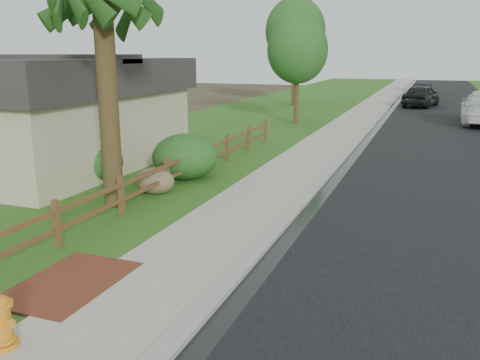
% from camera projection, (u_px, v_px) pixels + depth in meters
% --- Properties ---
extents(ground, '(120.00, 120.00, 0.00)m').
position_uv_depth(ground, '(205.00, 283.00, 9.23)').
color(ground, '#352D1D').
extents(road, '(8.00, 90.00, 0.02)m').
position_uv_depth(road, '(445.00, 108.00, 39.45)').
color(road, black).
rests_on(road, ground).
extents(curb, '(0.40, 90.00, 0.12)m').
position_uv_depth(curb, '(389.00, 105.00, 40.88)').
color(curb, gray).
rests_on(curb, ground).
extents(wet_gutter, '(0.50, 90.00, 0.00)m').
position_uv_depth(wet_gutter, '(394.00, 106.00, 40.77)').
color(wet_gutter, black).
rests_on(wet_gutter, road).
extents(sidewalk, '(2.20, 90.00, 0.10)m').
position_uv_depth(sidewalk, '(373.00, 105.00, 41.32)').
color(sidewalk, gray).
rests_on(sidewalk, ground).
extents(grass_strip, '(1.60, 90.00, 0.06)m').
position_uv_depth(grass_strip, '(349.00, 104.00, 41.98)').
color(grass_strip, '#255217').
rests_on(grass_strip, ground).
extents(lawn_near, '(9.00, 90.00, 0.04)m').
position_uv_depth(lawn_near, '(288.00, 102.00, 43.75)').
color(lawn_near, '#255217').
rests_on(lawn_near, ground).
extents(brick_patch, '(1.60, 2.40, 0.11)m').
position_uv_depth(brick_patch, '(70.00, 285.00, 9.06)').
color(brick_patch, brown).
rests_on(brick_patch, ground).
extents(ranch_fence, '(0.12, 16.92, 1.10)m').
position_uv_depth(ranch_fence, '(185.00, 165.00, 16.13)').
color(ranch_fence, '#4D2819').
rests_on(ranch_fence, ground).
extents(house, '(10.60, 9.60, 4.05)m').
position_uv_depth(house, '(12.00, 109.00, 18.85)').
color(house, tan).
rests_on(house, ground).
extents(fire_hydrant, '(0.55, 0.45, 0.84)m').
position_uv_depth(fire_hydrant, '(1.00, 322.00, 6.97)').
color(fire_hydrant, orange).
rests_on(fire_hydrant, sidewalk).
extents(dark_car_mid, '(3.05, 5.36, 1.72)m').
position_uv_depth(dark_car_mid, '(421.00, 96.00, 39.82)').
color(dark_car_mid, black).
rests_on(dark_car_mid, road).
extents(dark_car_far, '(1.99, 4.67, 1.50)m').
position_uv_depth(dark_car_far, '(423.00, 92.00, 45.63)').
color(dark_car_far, black).
rests_on(dark_car_far, road).
extents(boulder, '(1.24, 0.96, 0.80)m').
position_uv_depth(boulder, '(155.00, 181.00, 15.05)').
color(boulder, brown).
rests_on(boulder, ground).
extents(shrub_b, '(2.27, 2.27, 1.52)m').
position_uv_depth(shrub_b, '(185.00, 157.00, 16.77)').
color(shrub_b, '#194418').
rests_on(shrub_b, ground).
extents(shrub_c, '(1.83, 1.83, 1.31)m').
position_uv_depth(shrub_c, '(95.00, 162.00, 16.47)').
color(shrub_c, '#194418').
rests_on(shrub_c, ground).
extents(tree_near_left, '(3.50, 3.50, 6.21)m').
position_uv_depth(tree_near_left, '(298.00, 50.00, 29.15)').
color(tree_near_left, '#322714').
rests_on(tree_near_left, ground).
extents(tree_mid_left, '(4.69, 4.69, 8.39)m').
position_uv_depth(tree_mid_left, '(295.00, 31.00, 39.55)').
color(tree_mid_left, '#322714').
rests_on(tree_mid_left, ground).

